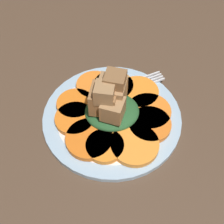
{
  "coord_description": "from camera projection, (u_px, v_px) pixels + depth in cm",
  "views": [
    {
      "loc": [
        2.21,
        33.62,
        48.41
      ],
      "look_at": [
        0.0,
        0.0,
        4.1
      ],
      "focal_mm": 50.0,
      "sensor_mm": 36.0,
      "label": 1
    }
  ],
  "objects": [
    {
      "name": "table_slab",
      "position": [
        112.0,
        122.0,
        0.58
      ],
      "size": [
        120.0,
        120.0,
        2.0
      ],
      "primitive_type": "cube",
      "color": "#4C3828",
      "rests_on": "ground"
    },
    {
      "name": "plate",
      "position": [
        112.0,
        117.0,
        0.57
      ],
      "size": [
        25.17,
        25.17,
        1.05
      ],
      "color": "#99B7D1",
      "rests_on": "table_slab"
    },
    {
      "name": "carrot_slice_0",
      "position": [
        89.0,
        139.0,
        0.53
      ],
      "size": [
        8.1,
        8.1,
        1.03
      ],
      "primitive_type": "cylinder",
      "color": "orange",
      "rests_on": "plate"
    },
    {
      "name": "carrot_slice_1",
      "position": [
        105.0,
        146.0,
        0.52
      ],
      "size": [
        6.45,
        6.45,
        1.03
      ],
      "primitive_type": "cylinder",
      "color": "orange",
      "rests_on": "plate"
    },
    {
      "name": "carrot_slice_2",
      "position": [
        135.0,
        145.0,
        0.52
      ],
      "size": [
        8.23,
        8.23,
        1.03
      ],
      "primitive_type": "cylinder",
      "color": "orange",
      "rests_on": "plate"
    },
    {
      "name": "carrot_slice_3",
      "position": [
        150.0,
        125.0,
        0.55
      ],
      "size": [
        7.51,
        7.51,
        1.03
      ],
      "primitive_type": "cylinder",
      "color": "orange",
      "rests_on": "plate"
    },
    {
      "name": "carrot_slice_4",
      "position": [
        148.0,
        110.0,
        0.57
      ],
      "size": [
        8.07,
        8.07,
        1.03
      ],
      "primitive_type": "cylinder",
      "color": "orange",
      "rests_on": "plate"
    },
    {
      "name": "carrot_slice_5",
      "position": [
        138.0,
        93.0,
        0.59
      ],
      "size": [
        7.79,
        7.79,
        1.03
      ],
      "primitive_type": "cylinder",
      "color": "orange",
      "rests_on": "plate"
    },
    {
      "name": "carrot_slice_6",
      "position": [
        113.0,
        86.0,
        0.6
      ],
      "size": [
        7.71,
        7.71,
        1.03
      ],
      "primitive_type": "cylinder",
      "color": "#F9963A",
      "rests_on": "plate"
    },
    {
      "name": "carrot_slice_7",
      "position": [
        95.0,
        86.0,
        0.6
      ],
      "size": [
        7.08,
        7.08,
        1.03
      ],
      "primitive_type": "cylinder",
      "color": "orange",
      "rests_on": "plate"
    },
    {
      "name": "carrot_slice_8",
      "position": [
        75.0,
        104.0,
        0.57
      ],
      "size": [
        6.88,
        6.88,
        1.03
      ],
      "primitive_type": "cylinder",
      "color": "orange",
      "rests_on": "plate"
    },
    {
      "name": "carrot_slice_9",
      "position": [
        75.0,
        119.0,
        0.55
      ],
      "size": [
        7.11,
        7.11,
        1.03
      ],
      "primitive_type": "cylinder",
      "color": "orange",
      "rests_on": "plate"
    },
    {
      "name": "center_pile",
      "position": [
        110.0,
        102.0,
        0.54
      ],
      "size": [
        9.71,
        8.74,
        9.24
      ],
      "color": "#235128",
      "rests_on": "plate"
    },
    {
      "name": "fork",
      "position": [
        121.0,
        89.0,
        0.6
      ],
      "size": [
        18.32,
        8.42,
        0.4
      ],
      "rotation": [
        0.0,
        0.0,
        0.37
      ],
      "color": "silver",
      "rests_on": "plate"
    }
  ]
}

